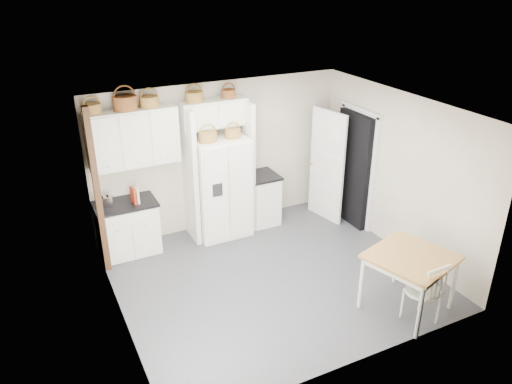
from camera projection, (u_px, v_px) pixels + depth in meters
floor at (273, 277)px, 7.60m from camera, size 4.50×4.50×0.00m
ceiling at (276, 111)px, 6.51m from camera, size 4.50×4.50×0.00m
wall_back at (220, 156)px, 8.68m from camera, size 4.50×0.00×4.50m
wall_left at (113, 235)px, 6.15m from camera, size 0.00×4.00×4.00m
wall_right at (398, 173)px, 7.96m from camera, size 0.00×4.00×4.00m
refrigerator at (220, 187)px, 8.51m from camera, size 0.91×0.73×1.76m
base_cab_left at (128, 229)px, 8.09m from camera, size 0.93×0.59×0.86m
base_cab_right at (262, 199)px, 9.06m from camera, size 0.51×0.61×0.89m
dining_table at (408, 282)px, 6.76m from camera, size 1.25×1.25×0.84m
windsor_chair at (423, 290)px, 6.49m from camera, size 0.48×0.44×0.96m
counter_left at (125, 204)px, 7.90m from camera, size 0.97×0.63×0.04m
counter_right at (262, 176)px, 8.87m from camera, size 0.55×0.65×0.04m
toaster at (105, 201)px, 7.75m from camera, size 0.27×0.21×0.17m
cookbook_red at (133, 196)px, 7.83m from camera, size 0.06×0.18×0.26m
cookbook_cream at (138, 195)px, 7.86m from camera, size 0.06×0.17×0.24m
basket_upper_a at (92, 109)px, 7.25m from camera, size 0.26×0.26×0.15m
basket_upper_b at (125, 103)px, 7.43m from camera, size 0.36×0.36×0.21m
basket_upper_c at (149, 102)px, 7.59m from camera, size 0.29×0.29×0.17m
basket_bridge_a at (194, 97)px, 7.88m from camera, size 0.29×0.29×0.16m
basket_bridge_b at (229, 94)px, 8.12m from camera, size 0.24×0.24×0.14m
basket_fridge_a at (208, 137)px, 7.94m from camera, size 0.29×0.29×0.16m
basket_fridge_b at (233, 134)px, 8.11m from camera, size 0.26×0.26×0.14m
upper_cabinet at (133, 138)px, 7.69m from camera, size 1.40×0.34×0.90m
bridge_cabinet at (214, 113)px, 8.14m from camera, size 1.12×0.34×0.45m
fridge_panel_left at (190, 176)px, 8.23m from camera, size 0.08×0.60×2.30m
fridge_panel_right at (246, 166)px, 8.65m from camera, size 0.08×0.60×2.30m
trim_post at (97, 193)px, 7.27m from camera, size 0.09×0.09×2.60m
doorway_void at (354, 169)px, 8.85m from camera, size 0.18×0.85×2.05m
door_slab at (327, 166)px, 8.98m from camera, size 0.21×0.79×2.05m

